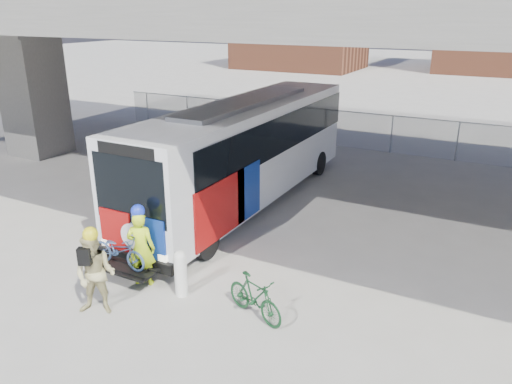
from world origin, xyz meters
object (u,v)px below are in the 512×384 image
Objects in this scene: cyclist_tan at (95,273)px; bike_parked at (255,297)px; cyclist_hivis at (141,246)px; bollard at (181,272)px; bus at (246,145)px.

bike_parked is (3.26, 1.50, -0.49)m from cyclist_tan.
bollard is at bearing 160.19° from cyclist_hivis.
cyclist_hivis reaches higher than cyclist_tan.
bus is 10.88× the size of bollard.
bollard is 2.02m from bike_parked.
cyclist_hivis is at bearing 64.68° from cyclist_tan.
bollard is 1.25m from cyclist_hivis.
bus reaches higher than cyclist_hivis.
bike_parked is at bearing 160.19° from cyclist_hivis.
cyclist_hivis is 1.25× the size of bike_parked.
cyclist_hivis is (-1.18, 0.00, 0.40)m from bollard.
bollard is at bearing -75.06° from bus.
cyclist_hivis is at bearing 110.19° from bike_parked.
cyclist_tan is (-1.24, -1.50, 0.37)m from bollard.
cyclist_hivis is 1.50m from cyclist_tan.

